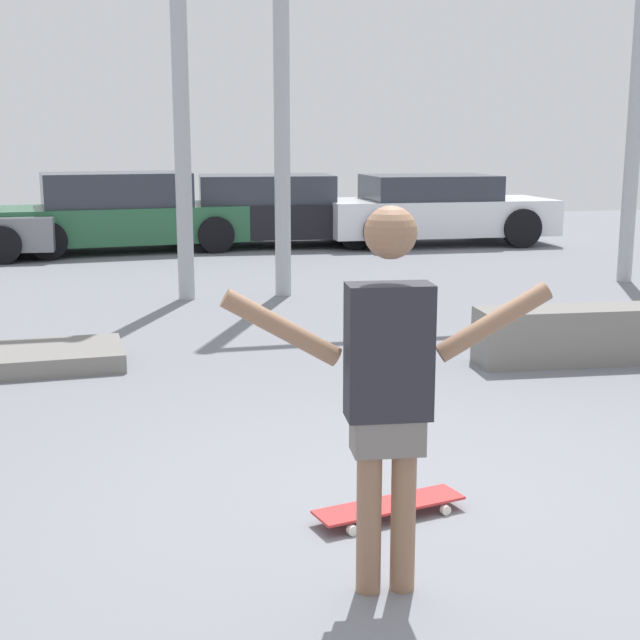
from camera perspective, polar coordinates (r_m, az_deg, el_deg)
The scene contains 8 objects.
ground_plane at distance 4.94m, azimuth 5.83°, elevation -12.08°, with size 36.00×36.00×0.00m, color slate.
skateboarder at distance 3.80m, azimuth 4.39°, elevation -3.85°, with size 1.41×0.23×1.71m.
skateboard at distance 4.84m, azimuth 4.47°, elevation -11.76°, with size 0.86×0.39×0.08m.
grind_box at distance 8.44m, azimuth 18.46°, elevation -0.83°, with size 2.58×0.46×0.50m, color slate.
canopy_support_right at distance 12.04m, azimuth 9.60°, elevation 19.07°, with size 5.07×0.20×5.95m.
parked_car_green at distance 16.23m, azimuth -12.43°, elevation 6.68°, with size 4.67×2.21×1.38m.
parked_car_black at distance 16.65m, azimuth -3.03°, elevation 6.97°, with size 4.52×2.12×1.31m.
parked_car_white at distance 17.02m, azimuth 7.39°, elevation 7.00°, with size 4.30×2.05×1.29m.
Camera 1 is at (-1.51, -4.26, 1.98)m, focal length 50.00 mm.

